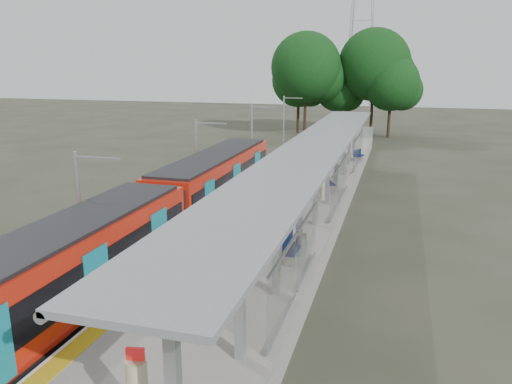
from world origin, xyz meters
TOP-DOWN VIEW (x-y plane):
  - trackbed at (-4.50, 20.00)m, footprint 3.00×70.00m
  - platform at (0.00, 20.00)m, footprint 6.00×50.00m
  - tactile_strip at (-2.55, 20.00)m, footprint 0.60×50.00m
  - end_fence at (0.00, 44.95)m, footprint 6.00×0.10m
  - train at (-4.50, 10.28)m, footprint 2.74×27.60m
  - canopy at (1.61, 16.19)m, footprint 3.27×38.00m
  - tree_cluster at (-1.57, 53.44)m, footprint 18.11×11.38m
  - catenary_masts at (-6.22, 19.00)m, footprint 2.08×48.16m
  - bench_near at (1.83, 9.12)m, footprint 0.50×1.61m
  - bench_mid at (1.57, 21.03)m, footprint 1.14×1.74m
  - bench_far at (2.62, 31.59)m, footprint 0.86×1.40m
  - info_pillar_far at (1.68, 18.90)m, footprint 0.41×0.41m
  - litter_bin at (2.15, 9.75)m, footprint 0.57×0.57m

SIDE VIEW (x-z plane):
  - trackbed at x=-4.50m, z-range 0.00..0.24m
  - platform at x=0.00m, z-range 0.00..1.00m
  - tactile_strip at x=-2.55m, z-range 1.00..1.02m
  - litter_bin at x=2.15m, z-range 1.00..1.93m
  - bench_far at x=2.62m, z-range 1.02..1.94m
  - bench_near at x=1.83m, z-range 1.03..2.13m
  - end_fence at x=0.00m, z-range 1.00..2.20m
  - bench_mid at x=1.57m, z-range 1.03..2.17m
  - info_pillar_far at x=1.68m, z-range 0.88..2.71m
  - train at x=-4.50m, z-range 0.24..3.86m
  - catenary_masts at x=-6.22m, z-range 0.21..5.61m
  - canopy at x=1.61m, z-range 2.37..6.03m
  - tree_cluster at x=-1.57m, z-range 1.17..14.13m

